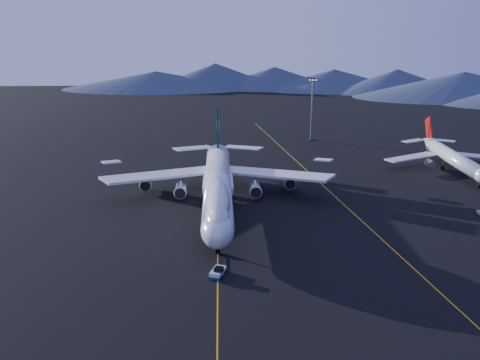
{
  "coord_description": "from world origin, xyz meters",
  "views": [
    {
      "loc": [
        0.77,
        -122.72,
        44.34
      ],
      "look_at": [
        5.47,
        3.47,
        6.0
      ],
      "focal_mm": 40.0,
      "sensor_mm": 36.0,
      "label": 1
    }
  ],
  "objects_px": {
    "boeing_747": "(218,185)",
    "second_jet": "(452,157)",
    "pushback_tug": "(218,273)",
    "floodlight_mast": "(312,109)"
  },
  "relations": [
    {
      "from": "boeing_747",
      "to": "floodlight_mast",
      "type": "bearing_deg",
      "value": 64.8
    },
    {
      "from": "floodlight_mast",
      "to": "boeing_747",
      "type": "bearing_deg",
      "value": -115.2
    },
    {
      "from": "pushback_tug",
      "to": "second_jet",
      "type": "height_order",
      "value": "second_jet"
    },
    {
      "from": "pushback_tug",
      "to": "floodlight_mast",
      "type": "bearing_deg",
      "value": 91.29
    },
    {
      "from": "boeing_747",
      "to": "second_jet",
      "type": "relative_size",
      "value": 1.57
    },
    {
      "from": "second_jet",
      "to": "floodlight_mast",
      "type": "height_order",
      "value": "floodlight_mast"
    },
    {
      "from": "boeing_747",
      "to": "pushback_tug",
      "type": "height_order",
      "value": "boeing_747"
    },
    {
      "from": "boeing_747",
      "to": "second_jet",
      "type": "xyz_separation_m",
      "value": [
        70.85,
        31.74,
        -1.85
      ]
    },
    {
      "from": "boeing_747",
      "to": "second_jet",
      "type": "bearing_deg",
      "value": 24.13
    },
    {
      "from": "pushback_tug",
      "to": "floodlight_mast",
      "type": "relative_size",
      "value": 0.2
    }
  ]
}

